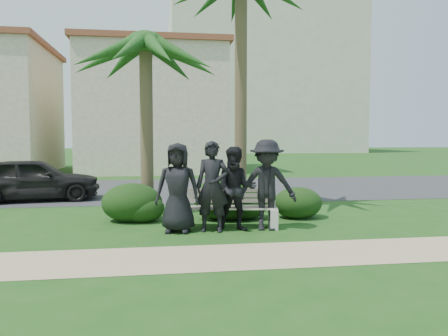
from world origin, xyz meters
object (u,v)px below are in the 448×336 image
Objects in this scene: man_a at (178,188)px; car_a at (33,179)px; park_bench at (222,211)px; man_d at (267,185)px; man_c at (236,189)px; palm_left at (146,44)px; man_b at (212,186)px.

man_a is 6.75m from car_a.
man_d is at bearing -13.03° from park_bench.
man_a is at bearing -155.89° from park_bench.
man_c is (1.21, -0.07, -0.04)m from man_a.
palm_left is (-1.89, 2.23, 3.38)m from man_c.
man_b reaches higher than man_c.
car_a is (-5.21, 4.95, 0.30)m from park_bench.
man_b is at bearing 7.55° from man_a.
palm_left is at bearing 136.50° from man_b.
man_d is 4.73m from palm_left.
man_d is (0.90, -0.34, 0.59)m from park_bench.
man_d is 0.49× the size of car_a.
park_bench is at bearing 28.81° from man_a.
man_a is 0.72m from man_b.
man_c is at bearing -142.81° from car_a.
man_a is 0.35× the size of palm_left.
man_b reaches higher than man_a.
car_a is (-4.25, 5.24, -0.25)m from man_a.
man_d reaches higher than man_c.
man_a is 4.03m from palm_left.
palm_left reaches higher than man_d.
palm_left is at bearing 150.59° from man_d.
car_a is at bearing 150.68° from man_d.
car_a is (-5.46, 5.31, -0.21)m from man_c.
park_bench is at bearing 170.92° from man_d.
park_bench is at bearing -48.69° from palm_left.
man_c is (0.50, -0.01, -0.06)m from man_b.
man_d is 8.09m from car_a.
man_c is 0.92× the size of man_d.
park_bench is 7.20m from car_a.
man_a is at bearing -170.32° from man_b.
man_d reaches higher than man_b.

